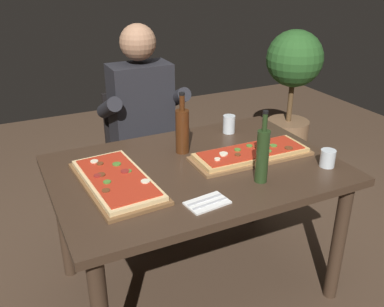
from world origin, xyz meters
The scene contains 12 objects.
ground_plane centered at (0.00, 0.00, 0.00)m, with size 6.40×6.40×0.00m, color #4C3828.
dining_table centered at (0.00, 0.00, 0.64)m, with size 1.40×0.96×0.74m.
pizza_rectangular_front centered at (0.30, -0.03, 0.76)m, with size 0.63×0.24×0.05m.
pizza_rectangular_left centered at (-0.41, -0.01, 0.76)m, with size 0.33×0.60×0.05m.
wine_bottle_dark centered at (0.20, -0.26, 0.87)m, with size 0.06×0.06×0.34m.
oil_bottle_amber centered at (0.01, 0.19, 0.87)m, with size 0.07×0.07×0.33m.
tumbler_near_camera centered at (0.37, 0.32, 0.79)m, with size 0.07×0.07×0.10m.
tumbler_far_side centered at (0.58, -0.28, 0.78)m, with size 0.07×0.07×0.09m.
napkin_cutlery_set centered at (-0.11, -0.33, 0.74)m, with size 0.19×0.13×0.01m.
diner_chair centered at (-0.01, 0.86, 0.49)m, with size 0.44×0.44×0.87m.
seated_diner centered at (-0.01, 0.74, 0.74)m, with size 0.53×0.41×1.33m.
potted_plant_corner centered at (1.47, 1.12, 0.68)m, with size 0.47×0.47×1.15m.
Camera 1 is at (-0.85, -1.70, 1.69)m, focal length 40.07 mm.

